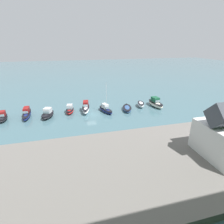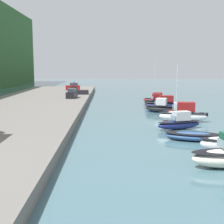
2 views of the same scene
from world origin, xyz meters
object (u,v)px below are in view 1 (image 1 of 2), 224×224
object	(u,v)px
moored_boat_4	(86,108)
moored_boat_2	(127,108)
moored_boat_1	(141,104)
moored_boat_3	(106,109)
moored_boat_5	(70,110)
moored_boat_7	(27,114)
moored_boat_6	(48,114)
moored_boat_0	(155,103)
moored_boat_8	(2,117)

from	to	relation	value
moored_boat_4	moored_boat_2	bearing A→B (deg)	-179.62
moored_boat_1	moored_boat_3	size ratio (longest dim) A/B	0.54
moored_boat_3	moored_boat_1	bearing A→B (deg)	169.51
moored_boat_4	moored_boat_5	distance (m)	4.46
moored_boat_1	moored_boat_7	world-z (taller)	moored_boat_7
moored_boat_5	moored_boat_7	bearing A→B (deg)	10.99
moored_boat_5	moored_boat_6	world-z (taller)	moored_boat_6
moored_boat_4	moored_boat_5	xyz separation A→B (m)	(4.46, -0.01, -0.24)
moored_boat_1	moored_boat_6	xyz separation A→B (m)	(26.74, 1.50, 0.13)
moored_boat_0	moored_boat_3	world-z (taller)	moored_boat_3
moored_boat_1	moored_boat_2	size ratio (longest dim) A/B	0.69
moored_boat_0	moored_boat_2	xyz separation A→B (m)	(9.41, 0.76, -0.54)
moored_boat_6	moored_boat_3	bearing A→B (deg)	-160.77
moored_boat_6	moored_boat_8	size ratio (longest dim) A/B	1.07
moored_boat_2	moored_boat_5	size ratio (longest dim) A/B	1.40
moored_boat_5	moored_boat_8	xyz separation A→B (m)	(16.64, 0.86, -0.03)
moored_boat_1	moored_boat_8	bearing A→B (deg)	14.49
moored_boat_2	moored_boat_7	xyz separation A→B (m)	(27.20, -1.82, 0.40)
moored_boat_1	moored_boat_8	world-z (taller)	moored_boat_8
moored_boat_0	moored_boat_2	world-z (taller)	moored_boat_0
moored_boat_6	moored_boat_8	world-z (taller)	moored_boat_6
moored_boat_7	moored_boat_8	distance (m)	5.64
moored_boat_0	moored_boat_5	size ratio (longest dim) A/B	1.50
moored_boat_3	moored_boat_6	xyz separation A→B (m)	(15.42, -0.07, 0.06)
moored_boat_2	moored_boat_3	xyz separation A→B (m)	(6.40, 0.04, 0.36)
moored_boat_8	moored_boat_6	bearing A→B (deg)	168.85
moored_boat_2	moored_boat_6	xyz separation A→B (m)	(21.82, -0.03, 0.42)
moored_boat_3	moored_boat_4	size ratio (longest dim) A/B	1.14
moored_boat_0	moored_boat_1	xyz separation A→B (m)	(4.49, -0.77, -0.25)
moored_boat_3	moored_boat_4	xyz separation A→B (m)	(5.28, -1.88, 0.24)
moored_boat_6	moored_boat_7	xyz separation A→B (m)	(5.38, -1.79, -0.01)
moored_boat_2	moored_boat_6	world-z (taller)	moored_boat_6
moored_boat_6	moored_boat_8	distance (m)	11.00
moored_boat_2	moored_boat_6	distance (m)	21.82
moored_boat_8	moored_boat_5	bearing A→B (deg)	176.81
moored_boat_2	moored_boat_4	bearing A→B (deg)	6.37
moored_boat_0	moored_boat_5	distance (m)	25.57
moored_boat_4	moored_boat_7	world-z (taller)	moored_boat_4
moored_boat_4	moored_boat_7	size ratio (longest dim) A/B	0.96
moored_boat_7	moored_boat_6	bearing A→B (deg)	159.94
moored_boat_3	moored_boat_8	size ratio (longest dim) A/B	1.60
moored_boat_5	moored_boat_4	bearing A→B (deg)	-169.28
moored_boat_6	moored_boat_5	bearing A→B (deg)	-142.76
moored_boat_1	moored_boat_6	bearing A→B (deg)	16.88
moored_boat_3	moored_boat_2	bearing A→B (deg)	161.98
moored_boat_0	moored_boat_4	world-z (taller)	moored_boat_4
moored_boat_2	moored_boat_7	world-z (taller)	moored_boat_7
moored_boat_4	moored_boat_8	world-z (taller)	moored_boat_4
moored_boat_2	moored_boat_3	bearing A→B (deg)	15.72
moored_boat_0	moored_boat_6	bearing A→B (deg)	-3.31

